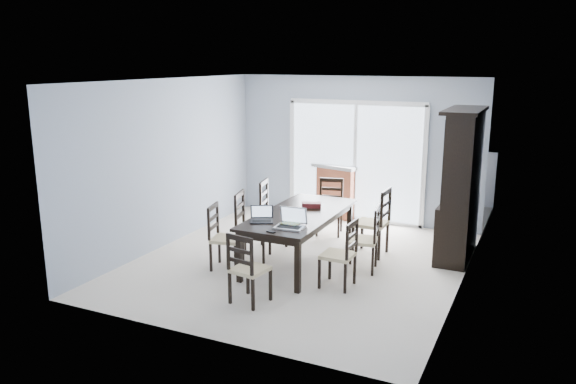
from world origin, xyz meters
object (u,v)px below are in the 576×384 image
Objects in this scene: china_hutch at (461,186)px; laptop_dark at (262,218)px; chair_right_mid at (369,232)px; game_box at (311,205)px; dining_table at (299,218)px; hot_tub at (333,181)px; chair_left_mid at (247,218)px; chair_left_far at (271,205)px; cell_phone at (271,232)px; chair_right_near at (344,247)px; chair_end_near at (245,262)px; chair_left_near at (220,230)px; laptop_silver at (289,223)px; chair_end_far at (330,200)px; chair_right_far at (378,215)px.

china_hutch reaches higher than laptop_dark.
chair_right_mid reaches higher than game_box.
hot_tub is at bearing 102.33° from dining_table.
chair_left_mid is 0.82m from chair_left_far.
chair_right_mid is 1.47m from cell_phone.
chair_right_near is 1.33m from chair_end_near.
chair_end_near is (-0.00, -1.58, -0.13)m from dining_table.
chair_left_near is 3.97m from hot_tub.
china_hutch is at bearing 43.27° from laptop_silver.
chair_end_far is at bearing 108.14° from cell_phone.
chair_right_near is 0.46× the size of hot_tub.
chair_left_near is 1.31m from chair_end_near.
chair_end_far reaches higher than cell_phone.
chair_right_near is at bearing -67.57° from hot_tub.
china_hutch is 3.52m from chair_end_near.
hot_tub is (-0.76, 2.96, -0.29)m from game_box.
chair_end_near is at bearing -90.03° from dining_table.
laptop_dark is at bearing 115.21° from chair_end_near.
hot_tub is (-0.72, 4.90, -0.05)m from chair_end_near.
hot_tub is at bearing 34.69° from chair_right_far.
china_hutch is 2.23m from chair_right_near.
hot_tub is at bearing 165.84° from chair_left_mid.
chair_right_mid is at bearing 42.50° from laptop_silver.
chair_right_mid reaches higher than chair_right_near.
laptop_silver is at bearing 44.64° from chair_left_mid.
chair_right_near is 1.38m from chair_right_far.
hot_tub is at bearing 107.56° from chair_end_near.
hot_tub is at bearing 114.53° from cell_phone.
game_box is at bearing -75.57° from hot_tub.
chair_left_far is 1.09× the size of chair_end_far.
chair_left_far is 4.15× the size of game_box.
chair_left_mid is 0.97m from game_box.
chair_left_mid reaches higher than chair_left_near.
china_hutch is 6.00× the size of laptop_dark.
chair_end_near is at bearing -106.36° from laptop_silver.
cell_phone is (0.97, -0.35, 0.20)m from chair_left_near.
chair_left_near reaches higher than dining_table.
chair_left_near is 2.88× the size of laptop_dark.
chair_left_far is 3.19× the size of laptop_dark.
chair_right_mid is (1.80, -0.57, -0.05)m from chair_left_far.
china_hutch is 2.99m from laptop_dark.
cell_phone is (-0.88, -1.78, 0.13)m from chair_right_far.
chair_right_far is 3.24× the size of laptop_dark.
chair_end_near is at bearing -81.60° from hot_tub.
chair_right_near is at bearing -47.94° from game_box.
dining_table is 2.06× the size of chair_right_mid.
chair_end_far is 2.22m from laptop_dark.
chair_right_mid is at bearing -61.77° from hot_tub.
chair_end_far reaches higher than chair_end_near.
chair_left_mid is 1.16m from laptop_silver.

